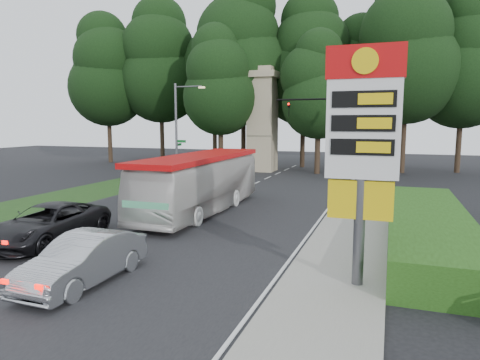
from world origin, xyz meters
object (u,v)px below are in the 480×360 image
(transit_bus, at_px, (200,184))
(suv_charcoal, at_px, (48,224))
(streetlight_signs, at_px, (178,126))
(gas_station_pylon, at_px, (363,134))
(monument, at_px, (262,119))
(sedan_silver, at_px, (84,259))
(traffic_signal_mast, at_px, (335,124))

(transit_bus, height_order, suv_charcoal, transit_bus)
(streetlight_signs, relative_size, suv_charcoal, 1.45)
(gas_station_pylon, bearing_deg, monument, 111.80)
(sedan_silver, distance_m, suv_charcoal, 5.31)
(streetlight_signs, xyz_separation_m, transit_bus, (7.49, -11.94, -2.90))
(gas_station_pylon, relative_size, monument, 0.68)
(monument, distance_m, transit_bus, 20.40)
(gas_station_pylon, relative_size, suv_charcoal, 1.24)
(gas_station_pylon, bearing_deg, traffic_signal_mast, 99.09)
(transit_bus, bearing_deg, streetlight_signs, 122.23)
(traffic_signal_mast, bearing_deg, suv_charcoal, -111.75)
(transit_bus, relative_size, sedan_silver, 2.48)
(streetlight_signs, bearing_deg, sedan_silver, -69.23)
(streetlight_signs, bearing_deg, traffic_signal_mast, 8.92)
(traffic_signal_mast, distance_m, sedan_silver, 25.04)
(monument, height_order, suv_charcoal, monument)
(suv_charcoal, bearing_deg, monument, 85.56)
(transit_bus, distance_m, sedan_silver, 10.52)
(gas_station_pylon, bearing_deg, transit_bus, 137.12)
(transit_bus, xyz_separation_m, suv_charcoal, (-3.30, -7.33, -0.78))
(streetlight_signs, xyz_separation_m, suv_charcoal, (4.19, -19.27, -3.67))
(monument, bearing_deg, sedan_silver, -83.43)
(transit_bus, xyz_separation_m, sedan_silver, (1.00, -10.44, -0.81))
(streetlight_signs, height_order, transit_bus, streetlight_signs)
(monument, xyz_separation_m, suv_charcoal, (-0.80, -27.26, -4.34))
(sedan_silver, bearing_deg, transit_bus, 96.14)
(suv_charcoal, bearing_deg, gas_station_pylon, -6.31)
(traffic_signal_mast, relative_size, sedan_silver, 1.61)
(traffic_signal_mast, height_order, transit_bus, traffic_signal_mast)
(gas_station_pylon, height_order, streetlight_signs, streetlight_signs)
(transit_bus, bearing_deg, monument, 97.28)
(streetlight_signs, relative_size, transit_bus, 0.72)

